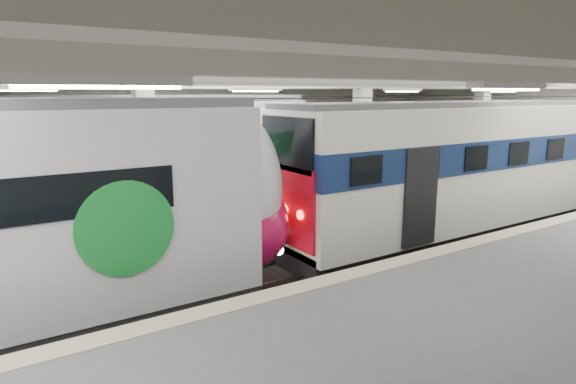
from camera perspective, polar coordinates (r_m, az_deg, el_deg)
station_hall at (r=11.34m, az=5.50°, el=3.55°), size 36.00×24.00×5.75m
older_rer at (r=17.39m, az=19.26°, el=2.92°), size 13.87×3.06×4.56m
far_train at (r=16.41m, az=-23.73°, el=2.35°), size 15.16×3.62×4.76m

